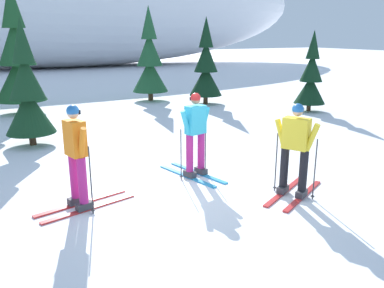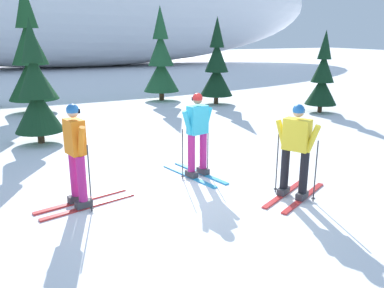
# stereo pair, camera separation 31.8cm
# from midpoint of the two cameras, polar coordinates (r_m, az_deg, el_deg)

# --- Properties ---
(ground_plane) EXTENTS (120.00, 120.00, 0.00)m
(ground_plane) POSITION_cam_midpoint_polar(r_m,az_deg,el_deg) (7.43, 0.96, -7.39)
(ground_plane) COLOR white
(skier_orange_jacket) EXTENTS (1.77, 0.82, 1.80)m
(skier_orange_jacket) POSITION_cam_midpoint_polar(r_m,az_deg,el_deg) (6.91, -14.98, -1.48)
(skier_orange_jacket) COLOR red
(skier_orange_jacket) RESTS_ON ground
(skier_cyan_jacket) EXTENTS (0.82, 1.76, 1.76)m
(skier_cyan_jacket) POSITION_cam_midpoint_polar(r_m,az_deg,el_deg) (8.12, 1.87, 1.44)
(skier_cyan_jacket) COLOR #2893CC
(skier_cyan_jacket) RESTS_ON ground
(skier_yellow_jacket) EXTENTS (1.73, 1.21, 1.73)m
(skier_yellow_jacket) POSITION_cam_midpoint_polar(r_m,az_deg,el_deg) (7.31, 15.91, -0.80)
(skier_yellow_jacket) COLOR red
(skier_yellow_jacket) RESTS_ON ground
(pine_tree_center_left) EXTENTS (1.28, 1.28, 3.31)m
(pine_tree_center_left) POSITION_cam_midpoint_polar(r_m,az_deg,el_deg) (11.34, -20.70, 6.92)
(pine_tree_center_left) COLOR #47301E
(pine_tree_center_left) RESTS_ON ground
(pine_tree_center) EXTENTS (1.82, 1.82, 4.72)m
(pine_tree_center) POSITION_cam_midpoint_polar(r_m,az_deg,el_deg) (16.19, -21.66, 11.25)
(pine_tree_center) COLOR #47301E
(pine_tree_center) RESTS_ON ground
(pine_tree_center_right) EXTENTS (1.57, 1.57, 4.07)m
(pine_tree_center_right) POSITION_cam_midpoint_polar(r_m,az_deg,el_deg) (17.84, -3.96, 11.71)
(pine_tree_center_right) COLOR #47301E
(pine_tree_center_right) RESTS_ON ground
(pine_tree_right) EXTENTS (1.38, 1.38, 3.58)m
(pine_tree_right) POSITION_cam_midpoint_polar(r_m,az_deg,el_deg) (16.92, 4.10, 10.80)
(pine_tree_right) COLOR #47301E
(pine_tree_right) RESTS_ON ground
(pine_tree_far_right) EXTENTS (1.17, 1.17, 3.04)m
(pine_tree_far_right) POSITION_cam_midpoint_polar(r_m,az_deg,el_deg) (15.83, 18.77, 8.87)
(pine_tree_far_right) COLOR #47301E
(pine_tree_far_right) RESTS_ON ground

